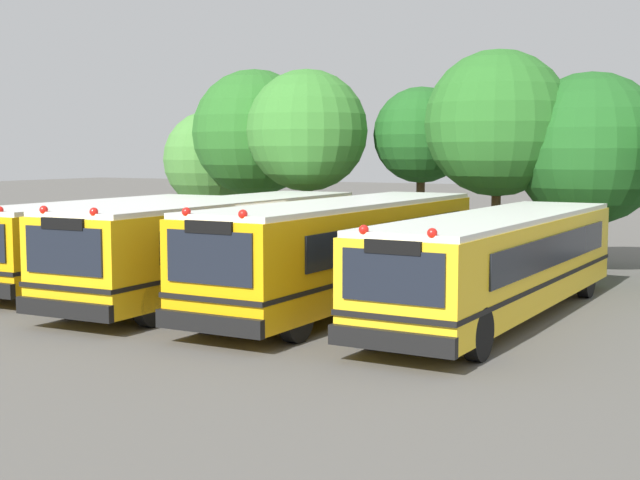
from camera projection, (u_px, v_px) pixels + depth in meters
ground_plane at (280, 299)px, 22.86m from camera, size 160.00×160.00×0.00m
school_bus_0 at (105, 238)px, 25.29m from camera, size 2.68×9.43×2.52m
school_bus_1 at (219, 242)px, 23.39m from camera, size 2.81×11.71×2.67m
school_bus_2 at (344, 249)px, 21.60m from camera, size 2.60×11.29×2.73m
school_bus_3 at (499, 260)px, 20.15m from camera, size 2.72×11.61×2.52m
tree_0 at (215, 159)px, 34.64m from camera, size 3.87×3.87×5.44m
tree_1 at (253, 132)px, 32.40m from camera, size 4.62×4.62×6.82m
tree_2 at (310, 131)px, 30.14m from camera, size 4.17×4.17×6.62m
tree_3 at (419, 135)px, 30.58m from camera, size 3.33×3.33×6.06m
tree_4 at (500, 123)px, 27.95m from camera, size 4.66×4.66×7.04m
tree_5 at (589, 150)px, 27.47m from camera, size 4.77×4.77×6.30m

